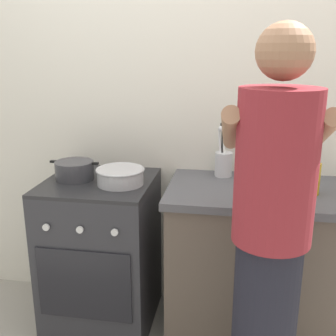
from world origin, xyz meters
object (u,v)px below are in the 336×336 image
spice_bottle (260,186)px  oil_bottle (314,178)px  stove_range (102,253)px  mixing_bowl (120,175)px  person (269,249)px  pot (75,170)px  utensil_crock (223,161)px

spice_bottle → oil_bottle: 0.27m
stove_range → oil_bottle: oil_bottle is taller
mixing_bowl → person: person is taller
stove_range → mixing_bowl: (0.14, -0.04, 0.50)m
mixing_bowl → spice_bottle: bearing=-2.1°
pot → mixing_bowl: size_ratio=1.06×
mixing_bowl → stove_range: bearing=163.4°
spice_bottle → mixing_bowl: bearing=177.9°
stove_range → utensil_crock: 0.89m
pot → person: size_ratio=0.17×
spice_bottle → person: 0.53m
pot → oil_bottle: 1.28m
pot → person: (1.04, -0.60, -0.09)m
utensil_crock → oil_bottle: size_ratio=1.48×
mixing_bowl → pot: bearing=170.5°
pot → oil_bottle: oil_bottle is taller
mixing_bowl → spice_bottle: (0.74, -0.03, -0.01)m
oil_bottle → pot: bearing=178.2°
utensil_crock → oil_bottle: 0.52m
utensil_crock → pot: bearing=-166.5°
spice_bottle → stove_range: bearing=175.5°
mixing_bowl → utensil_crock: 0.60m
stove_range → mixing_bowl: 0.52m
utensil_crock → spice_bottle: 0.34m
stove_range → utensil_crock: size_ratio=2.84×
mixing_bowl → oil_bottle: size_ratio=1.24×
stove_range → pot: 0.52m
stove_range → person: 1.15m
pot → mixing_bowl: (0.28, -0.05, -0.00)m
utensil_crock → person: person is taller
utensil_crock → person: size_ratio=0.19×
stove_range → oil_bottle: 1.26m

